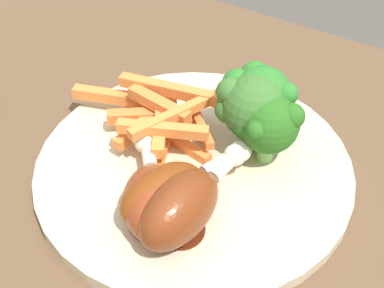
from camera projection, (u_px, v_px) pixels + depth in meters
dining_table at (183, 257)px, 0.52m from camera, size 1.19×0.65×0.71m
dinner_plate at (192, 165)px, 0.46m from camera, size 0.29×0.29×0.01m
broccoli_floret_front at (257, 95)px, 0.44m from camera, size 0.07×0.06×0.08m
broccoli_floret_middle at (267, 122)px, 0.43m from camera, size 0.06×0.06×0.07m
broccoli_floret_back at (254, 107)px, 0.44m from camera, size 0.06×0.06×0.08m
carrot_fries_pile at (158, 118)px, 0.47m from camera, size 0.16×0.12×0.04m
chicken_drumstick_near at (183, 206)px, 0.38m from camera, size 0.05×0.13×0.05m
chicken_drumstick_far at (156, 200)px, 0.39m from camera, size 0.11×0.11×0.04m
chicken_drumstick_extra at (169, 192)px, 0.39m from camera, size 0.07×0.13×0.04m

